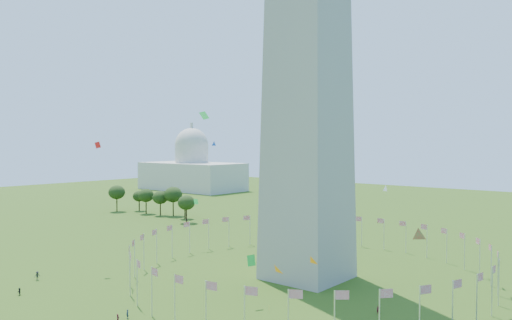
{
  "coord_description": "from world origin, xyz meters",
  "views": [
    {
      "loc": [
        64.45,
        -45.37,
        31.32
      ],
      "look_at": [
        -2.9,
        35.0,
        27.66
      ],
      "focal_mm": 35.0,
      "sensor_mm": 36.0,
      "label": 1
    }
  ],
  "objects": [
    {
      "name": "flag_ring",
      "position": [
        -0.0,
        50.0,
        4.5
      ],
      "size": [
        80.24,
        80.24,
        9.0
      ],
      "color": "silver",
      "rests_on": "ground"
    },
    {
      "name": "tree_line_west",
      "position": [
        -106.1,
        90.76,
        5.43
      ],
      "size": [
        55.51,
        16.07,
        12.19
      ],
      "color": "#294517",
      "rests_on": "ground"
    },
    {
      "name": "kites_aloft",
      "position": [
        9.08,
        24.5,
        18.08
      ],
      "size": [
        103.14,
        85.65,
        33.86
      ],
      "color": "orange",
      "rests_on": "ground"
    },
    {
      "name": "capitol_building",
      "position": [
        -180.0,
        180.0,
        23.0
      ],
      "size": [
        70.0,
        35.0,
        46.0
      ],
      "primitive_type": null,
      "color": "beige",
      "rests_on": "ground"
    }
  ]
}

